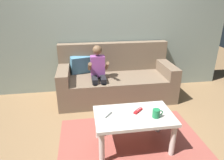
{
  "coord_description": "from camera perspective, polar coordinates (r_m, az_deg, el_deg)",
  "views": [
    {
      "loc": [
        -0.48,
        -2.05,
        1.64
      ],
      "look_at": [
        -0.08,
        0.48,
        0.58
      ],
      "focal_mm": 32.62,
      "sensor_mm": 36.0,
      "label": 1
    }
  ],
  "objects": [
    {
      "name": "wall_back",
      "position": [
        3.62,
        -1.27,
        16.27
      ],
      "size": [
        4.38,
        0.05,
        2.5
      ],
      "primitive_type": "cube",
      "color": "gray",
      "rests_on": "ground"
    },
    {
      "name": "couch",
      "position": [
        3.49,
        0.95,
        0.03
      ],
      "size": [
        1.9,
        0.8,
        0.9
      ],
      "color": "#75604C",
      "rests_on": "ground"
    },
    {
      "name": "area_rug",
      "position": [
        2.54,
        5.77,
        -17.61
      ],
      "size": [
        1.72,
        1.3,
        0.01
      ],
      "primitive_type": "cube",
      "color": "#9E4C42",
      "rests_on": "ground"
    },
    {
      "name": "person_seated_on_couch",
      "position": [
        3.2,
        -3.86,
        2.26
      ],
      "size": [
        0.32,
        0.39,
        0.94
      ],
      "color": "black",
      "rests_on": "ground"
    },
    {
      "name": "ground_plane",
      "position": [
        2.66,
        3.51,
        -15.51
      ],
      "size": [
        8.76,
        8.76,
        0.0
      ],
      "primitive_type": "plane",
      "color": "olive"
    },
    {
      "name": "game_remote_red_center",
      "position": [
        2.35,
        7.32,
        -8.52
      ],
      "size": [
        0.13,
        0.12,
        0.03
      ],
      "color": "red",
      "rests_on": "coffee_table"
    },
    {
      "name": "game_remote_white_near_edge",
      "position": [
        2.27,
        -1.36,
        -9.58
      ],
      "size": [
        0.12,
        0.13,
        0.03
      ],
      "color": "white",
      "rests_on": "coffee_table"
    },
    {
      "name": "coffee_table",
      "position": [
        2.34,
        6.1,
        -11.11
      ],
      "size": [
        0.87,
        0.53,
        0.42
      ],
      "color": "beige",
      "rests_on": "ground"
    },
    {
      "name": "coffee_mug",
      "position": [
        2.27,
        12.32,
        -9.11
      ],
      "size": [
        0.12,
        0.08,
        0.1
      ],
      "color": "#1E7F47",
      "rests_on": "coffee_table"
    }
  ]
}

